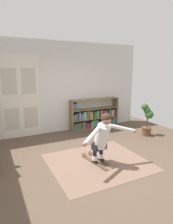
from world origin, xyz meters
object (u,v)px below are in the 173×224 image
bookshelf (94,116)px  potted_plant (147,119)px  skis_pair (97,161)px  person_skier (103,135)px

bookshelf → potted_plant: 1.81m
potted_plant → skis_pair: (-2.30, -0.90, -0.50)m
bookshelf → person_skier: size_ratio=1.28×
bookshelf → skis_pair: size_ratio=1.99×
bookshelf → skis_pair: bookshelf is taller
potted_plant → person_skier: person_skier is taller
skis_pair → person_skier: person_skier is taller
potted_plant → skis_pair: size_ratio=1.11×
bookshelf → potted_plant: size_ratio=1.79×
bookshelf → person_skier: (-1.16, -2.50, 0.26)m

